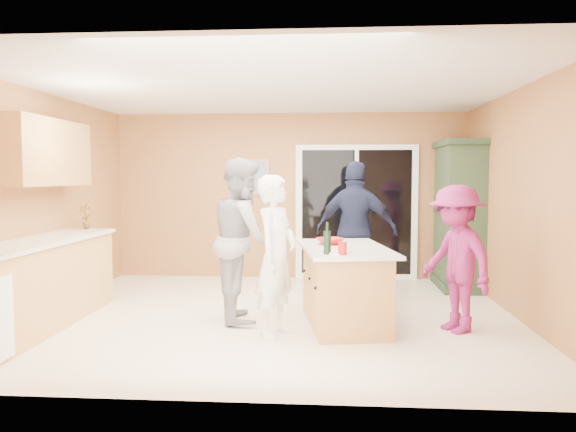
# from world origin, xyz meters

# --- Properties ---
(floor) EXTENTS (5.50, 5.50, 0.00)m
(floor) POSITION_xyz_m (0.00, 0.00, 0.00)
(floor) COLOR white
(floor) RESTS_ON ground
(ceiling) EXTENTS (5.50, 5.00, 0.10)m
(ceiling) POSITION_xyz_m (0.00, 0.00, 2.60)
(ceiling) COLOR silver
(ceiling) RESTS_ON wall_back
(wall_back) EXTENTS (5.50, 0.10, 2.60)m
(wall_back) POSITION_xyz_m (0.00, 2.50, 1.30)
(wall_back) COLOR tan
(wall_back) RESTS_ON ground
(wall_front) EXTENTS (5.50, 0.10, 2.60)m
(wall_front) POSITION_xyz_m (0.00, -2.50, 1.30)
(wall_front) COLOR tan
(wall_front) RESTS_ON ground
(wall_left) EXTENTS (0.10, 5.00, 2.60)m
(wall_left) POSITION_xyz_m (-2.75, 0.00, 1.30)
(wall_left) COLOR tan
(wall_left) RESTS_ON ground
(wall_right) EXTENTS (0.10, 5.00, 2.60)m
(wall_right) POSITION_xyz_m (2.75, 0.00, 1.30)
(wall_right) COLOR tan
(wall_right) RESTS_ON ground
(left_cabinet_run) EXTENTS (0.65, 3.05, 1.24)m
(left_cabinet_run) POSITION_xyz_m (-2.45, -1.05, 0.46)
(left_cabinet_run) COLOR tan
(left_cabinet_run) RESTS_ON floor
(upper_cabinets) EXTENTS (0.35, 1.60, 0.75)m
(upper_cabinets) POSITION_xyz_m (-2.58, -0.20, 1.88)
(upper_cabinets) COLOR tan
(upper_cabinets) RESTS_ON wall_left
(sliding_door) EXTENTS (1.90, 0.07, 2.10)m
(sliding_door) POSITION_xyz_m (1.05, 2.46, 1.05)
(sliding_door) COLOR white
(sliding_door) RESTS_ON floor
(framed_picture) EXTENTS (0.46, 0.04, 0.56)m
(framed_picture) POSITION_xyz_m (-0.55, 2.48, 1.60)
(framed_picture) COLOR tan
(framed_picture) RESTS_ON wall_back
(kitchen_island) EXTENTS (1.11, 1.73, 0.85)m
(kitchen_island) POSITION_xyz_m (0.79, -0.33, 0.40)
(kitchen_island) COLOR tan
(kitchen_island) RESTS_ON floor
(green_hutch) EXTENTS (0.61, 1.15, 2.12)m
(green_hutch) POSITION_xyz_m (2.49, 1.84, 1.03)
(green_hutch) COLOR #233925
(green_hutch) RESTS_ON floor
(woman_white) EXTENTS (0.58, 0.69, 1.62)m
(woman_white) POSITION_xyz_m (0.10, -0.79, 0.81)
(woman_white) COLOR white
(woman_white) RESTS_ON floor
(woman_grey) EXTENTS (0.87, 1.01, 1.81)m
(woman_grey) POSITION_xyz_m (-0.33, -0.18, 0.91)
(woman_grey) COLOR #9C9C9E
(woman_grey) RESTS_ON floor
(woman_navy) EXTENTS (1.14, 0.71, 1.81)m
(woman_navy) POSITION_xyz_m (0.98, 0.89, 0.90)
(woman_navy) COLOR #181D35
(woman_navy) RESTS_ON floor
(woman_magenta) EXTENTS (0.94, 1.13, 1.52)m
(woman_magenta) POSITION_xyz_m (1.93, -0.50, 0.76)
(woman_magenta) COLOR #8F1F5C
(woman_magenta) RESTS_ON floor
(serving_bowl) EXTENTS (0.38, 0.38, 0.07)m
(serving_bowl) POSITION_xyz_m (0.64, -0.13, 0.89)
(serving_bowl) COLOR #A51612
(serving_bowl) RESTS_ON kitchen_island
(tulip_vase) EXTENTS (0.18, 0.13, 0.33)m
(tulip_vase) POSITION_xyz_m (-2.45, 0.52, 1.11)
(tulip_vase) COLOR #B51C12
(tulip_vase) RESTS_ON left_cabinet_run
(tumbler_near) EXTENTS (0.10, 0.10, 0.11)m
(tumbler_near) POSITION_xyz_m (0.75, -0.88, 0.90)
(tumbler_near) COLOR #A51612
(tumbler_near) RESTS_ON kitchen_island
(tumbler_far) EXTENTS (0.11, 0.11, 0.12)m
(tumbler_far) POSITION_xyz_m (0.75, -0.95, 0.91)
(tumbler_far) COLOR #A51612
(tumbler_far) RESTS_ON kitchen_island
(wine_bottle) EXTENTS (0.07, 0.07, 0.31)m
(wine_bottle) POSITION_xyz_m (0.61, -0.91, 0.97)
(wine_bottle) COLOR black
(wine_bottle) RESTS_ON kitchen_island
(white_plate) EXTENTS (0.28, 0.28, 0.02)m
(white_plate) POSITION_xyz_m (0.71, -0.86, 0.86)
(white_plate) COLOR white
(white_plate) RESTS_ON kitchen_island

